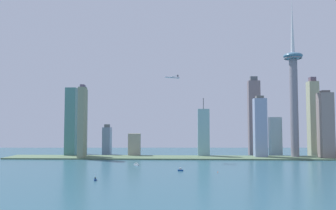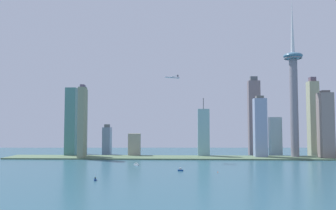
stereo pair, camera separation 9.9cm
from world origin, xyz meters
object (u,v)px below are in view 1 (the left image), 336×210
at_px(skyscraper_10, 313,118).
at_px(boat_1, 136,164).
at_px(skyscraper_0, 84,121).
at_px(skyscraper_8, 134,145).
at_px(skyscraper_3, 254,117).
at_px(boat_2, 180,170).
at_px(skyscraper_1, 82,122).
at_px(skyscraper_2, 71,122).
at_px(skyscraper_5, 107,140).
at_px(skyscraper_9, 326,125).
at_px(skyscraper_4, 204,133).
at_px(skyscraper_6, 275,136).
at_px(channel_buoy_0, 218,172).
at_px(airplane, 172,77).
at_px(boat_0, 95,179).
at_px(observation_tower, 294,85).
at_px(skyscraper_7, 260,127).

bearing_deg(skyscraper_10, boat_1, -154.68).
bearing_deg(skyscraper_0, skyscraper_8, -20.33).
relative_size(skyscraper_3, boat_2, 21.73).
relative_size(skyscraper_1, skyscraper_2, 1.01).
distance_m(skyscraper_5, skyscraper_9, 494.16).
distance_m(skyscraper_2, boat_2, 344.49).
bearing_deg(skyscraper_2, boat_2, -41.61).
height_order(skyscraper_4, skyscraper_6, skyscraper_4).
bearing_deg(skyscraper_4, skyscraper_1, -168.99).
xyz_separation_m(skyscraper_10, boat_2, (-310.88, -251.08, -86.60)).
bearing_deg(skyscraper_3, channel_buoy_0, -113.30).
distance_m(skyscraper_4, skyscraper_9, 259.92).
distance_m(skyscraper_1, airplane, 215.37).
distance_m(boat_0, channel_buoy_0, 183.94).
bearing_deg(skyscraper_0, observation_tower, -8.70).
bearing_deg(skyscraper_4, airplane, -132.50).
bearing_deg(skyscraper_0, boat_0, -71.16).
distance_m(observation_tower, skyscraper_6, 129.28).
xyz_separation_m(skyscraper_3, skyscraper_5, (-354.65, -3.57, -56.61)).
height_order(skyscraper_2, boat_0, skyscraper_2).
distance_m(skyscraper_0, airplane, 270.94).
height_order(skyscraper_4, airplane, airplane).
bearing_deg(skyscraper_9, skyscraper_2, 176.42).
height_order(skyscraper_9, boat_0, skyscraper_9).
xyz_separation_m(skyscraper_1, skyscraper_8, (104.66, 57.06, -51.30)).
height_order(observation_tower, skyscraper_2, observation_tower).
distance_m(skyscraper_9, airplane, 343.83).
bearing_deg(skyscraper_1, skyscraper_4, 11.01).
height_order(skyscraper_2, airplane, airplane).
relative_size(boat_0, airplane, 0.29).
relative_size(skyscraper_10, boat_1, 18.40).
height_order(skyscraper_0, skyscraper_2, skyscraper_0).
bearing_deg(skyscraper_10, boat_2, -141.07).
bearing_deg(skyscraper_7, skyscraper_8, 175.10).
bearing_deg(channel_buoy_0, skyscraper_3, 66.70).
relative_size(boat_0, boat_2, 1.08).
xyz_separation_m(skyscraper_10, airplane, (-327.25, -104.64, 81.31)).
distance_m(skyscraper_5, boat_2, 319.85).
relative_size(skyscraper_1, skyscraper_3, 0.84).
distance_m(skyscraper_3, skyscraper_9, 155.99).
bearing_deg(skyscraper_3, skyscraper_2, -173.95).
height_order(skyscraper_10, channel_buoy_0, skyscraper_10).
bearing_deg(channel_buoy_0, skyscraper_8, 123.63).
relative_size(skyscraper_5, skyscraper_8, 1.40).
bearing_deg(boat_1, skyscraper_7, 65.29).
xyz_separation_m(skyscraper_4, skyscraper_6, (170.79, 34.68, -9.16)).
relative_size(skyscraper_10, boat_2, 21.18).
height_order(observation_tower, boat_1, observation_tower).
xyz_separation_m(skyscraper_0, skyscraper_8, (131.73, -48.80, -54.93)).
relative_size(skyscraper_9, airplane, 4.53).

